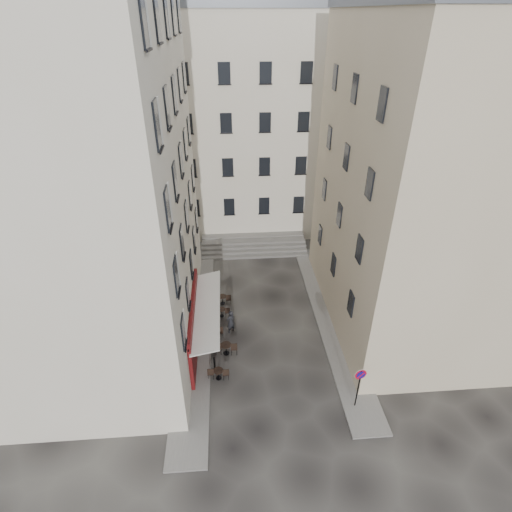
{
  "coord_description": "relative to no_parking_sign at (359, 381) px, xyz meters",
  "views": [
    {
      "loc": [
        -2.1,
        -17.47,
        17.79
      ],
      "look_at": [
        -0.46,
        4.0,
        4.57
      ],
      "focal_mm": 28.0,
      "sensor_mm": 36.0,
      "label": 1
    }
  ],
  "objects": [
    {
      "name": "ground",
      "position": [
        -4.13,
        4.14,
        -1.94
      ],
      "size": [
        90.0,
        90.0,
        0.0
      ],
      "primitive_type": "plane",
      "color": "black",
      "rests_on": "ground"
    },
    {
      "name": "sidewalk_left",
      "position": [
        -8.63,
        8.14,
        -1.88
      ],
      "size": [
        2.0,
        22.0,
        0.12
      ],
      "primitive_type": "cube",
      "color": "slate",
      "rests_on": "ground"
    },
    {
      "name": "sidewalk_right",
      "position": [
        0.37,
        7.14,
        -1.88
      ],
      "size": [
        2.0,
        18.0,
        0.12
      ],
      "primitive_type": "cube",
      "color": "slate",
      "rests_on": "ground"
    },
    {
      "name": "building_left",
      "position": [
        -14.63,
        7.14,
        8.37
      ],
      "size": [
        12.2,
        16.2,
        20.6
      ],
      "color": "beige",
      "rests_on": "ground"
    },
    {
      "name": "building_right",
      "position": [
        6.37,
        7.64,
        7.37
      ],
      "size": [
        12.2,
        14.2,
        18.6
      ],
      "color": "#BDAD8D",
      "rests_on": "ground"
    },
    {
      "name": "building_back",
      "position": [
        -5.13,
        23.14,
        7.37
      ],
      "size": [
        18.2,
        10.2,
        18.6
      ],
      "color": "beige",
      "rests_on": "ground"
    },
    {
      "name": "cafe_storefront",
      "position": [
        -8.45,
        5.14,
        -0.06
      ],
      "size": [
        1.74,
        7.3,
        3.5
      ],
      "color": "#480B0A",
      "rests_on": "ground"
    },
    {
      "name": "stone_steps",
      "position": [
        -4.13,
        16.71,
        -1.54
      ],
      "size": [
        9.0,
        3.15,
        0.8
      ],
      "color": "#615E5C",
      "rests_on": "ground"
    },
    {
      "name": "bollard_near",
      "position": [
        -7.38,
        3.14,
        -1.41
      ],
      "size": [
        0.12,
        0.12,
        0.98
      ],
      "color": "black",
      "rests_on": "ground"
    },
    {
      "name": "bollard_mid",
      "position": [
        -7.38,
        6.64,
        -1.41
      ],
      "size": [
        0.12,
        0.12,
        0.98
      ],
      "color": "black",
      "rests_on": "ground"
    },
    {
      "name": "bollard_far",
      "position": [
        -7.38,
        10.14,
        -1.41
      ],
      "size": [
        0.12,
        0.12,
        0.98
      ],
      "color": "black",
      "rests_on": "ground"
    },
    {
      "name": "no_parking_sign",
      "position": [
        0.0,
        0.0,
        0.0
      ],
      "size": [
        0.62,
        0.14,
        2.74
      ],
      "rotation": [
        0.0,
        0.0,
        0.14
      ],
      "color": "black",
      "rests_on": "ground"
    },
    {
      "name": "bistro_table_a",
      "position": [
        -7.16,
        2.46,
        -1.51
      ],
      "size": [
        1.2,
        0.56,
        0.85
      ],
      "color": "black",
      "rests_on": "ground"
    },
    {
      "name": "bistro_table_b",
      "position": [
        -6.69,
        4.37,
        -1.46
      ],
      "size": [
        1.34,
        0.63,
        0.94
      ],
      "color": "black",
      "rests_on": "ground"
    },
    {
      "name": "bistro_table_c",
      "position": [
        -7.52,
        5.91,
        -1.46
      ],
      "size": [
        1.32,
        0.62,
        0.93
      ],
      "color": "black",
      "rests_on": "ground"
    },
    {
      "name": "bistro_table_d",
      "position": [
        -6.96,
        7.89,
        -1.53
      ],
      "size": [
        1.14,
        0.53,
        0.8
      ],
      "color": "black",
      "rests_on": "ground"
    },
    {
      "name": "bistro_table_e",
      "position": [
        -6.89,
        9.27,
        -1.5
      ],
      "size": [
        1.21,
        0.57,
        0.85
      ],
      "color": "black",
      "rests_on": "ground"
    },
    {
      "name": "pedestrian",
      "position": [
        -6.36,
        6.28,
        -1.08
      ],
      "size": [
        0.75,
        0.7,
        1.71
      ],
      "primitive_type": "imported",
      "rotation": [
        0.0,
        0.0,
        3.78
      ],
      "color": "black",
      "rests_on": "ground"
    }
  ]
}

